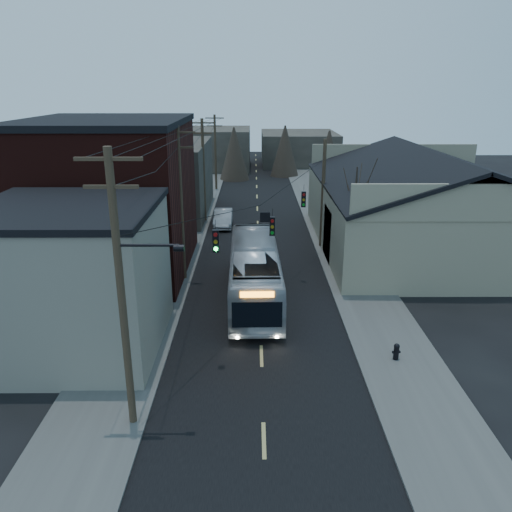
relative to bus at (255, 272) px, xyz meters
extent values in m
plane|color=black|center=(0.32, -14.91, -1.69)|extent=(160.00, 160.00, 0.00)
cube|color=black|center=(0.32, 15.09, -1.68)|extent=(9.00, 110.00, 0.02)
cube|color=#474744|center=(-6.18, 15.09, -1.63)|extent=(4.00, 110.00, 0.12)
cube|color=#474744|center=(6.82, 15.09, -1.63)|extent=(4.00, 110.00, 0.12)
cube|color=gray|center=(-8.68, -5.91, 1.81)|extent=(8.00, 8.00, 7.00)
cube|color=black|center=(-9.68, 5.09, 3.31)|extent=(10.00, 12.00, 10.00)
cube|color=#322D28|center=(-9.18, 21.09, 1.81)|extent=(9.00, 14.00, 7.00)
cube|color=gray|center=(13.32, 10.09, 0.81)|extent=(16.00, 20.00, 5.00)
cube|color=black|center=(9.32, 10.09, 4.61)|extent=(8.16, 20.60, 2.86)
cube|color=black|center=(17.32, 10.09, 4.61)|extent=(8.16, 20.60, 2.86)
cube|color=#322D28|center=(-5.68, 50.09, 1.31)|extent=(10.00, 12.00, 6.00)
cube|color=#322D28|center=(7.32, 55.09, 0.81)|extent=(12.00, 14.00, 5.00)
cone|color=black|center=(6.82, 5.09, 1.91)|extent=(0.40, 0.40, 7.20)
cylinder|color=#382B1E|center=(-4.68, -11.91, 3.56)|extent=(0.28, 0.28, 10.50)
cube|color=#382B1E|center=(-4.68, -11.91, 8.41)|extent=(2.20, 0.12, 0.12)
cylinder|color=#382B1E|center=(-4.68, 3.09, 3.31)|extent=(0.28, 0.28, 10.00)
cube|color=#382B1E|center=(-4.68, 3.09, 7.91)|extent=(2.20, 0.12, 0.12)
cylinder|color=#382B1E|center=(-4.68, 18.09, 3.06)|extent=(0.28, 0.28, 9.50)
cube|color=#382B1E|center=(-4.68, 18.09, 7.41)|extent=(2.20, 0.12, 0.12)
cylinder|color=#382B1E|center=(-4.68, 33.09, 2.81)|extent=(0.28, 0.28, 9.00)
cube|color=#382B1E|center=(-4.68, 33.09, 6.91)|extent=(2.20, 0.12, 0.12)
cylinder|color=#382B1E|center=(5.32, 10.09, 2.56)|extent=(0.28, 0.28, 8.50)
cube|color=black|center=(-1.68, -7.41, 4.26)|extent=(0.28, 0.20, 1.00)
cube|color=black|center=(0.92, -2.91, 3.66)|extent=(0.28, 0.20, 1.00)
cube|color=black|center=(3.12, 3.09, 3.76)|extent=(0.28, 0.20, 1.00)
imported|color=#A8ADB4|center=(0.00, 0.00, 0.00)|extent=(3.08, 12.21, 3.39)
imported|color=#95989C|center=(-2.85, 16.35, -0.93)|extent=(1.67, 4.67, 1.53)
cylinder|color=black|center=(6.63, -7.41, -1.25)|extent=(0.26, 0.26, 0.64)
sphere|color=black|center=(6.63, -7.41, -0.90)|extent=(0.28, 0.28, 0.28)
cylinder|color=black|center=(6.63, -7.41, -1.20)|extent=(0.38, 0.16, 0.13)
camera|label=1|loc=(-0.03, -27.97, 10.65)|focal=35.00mm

